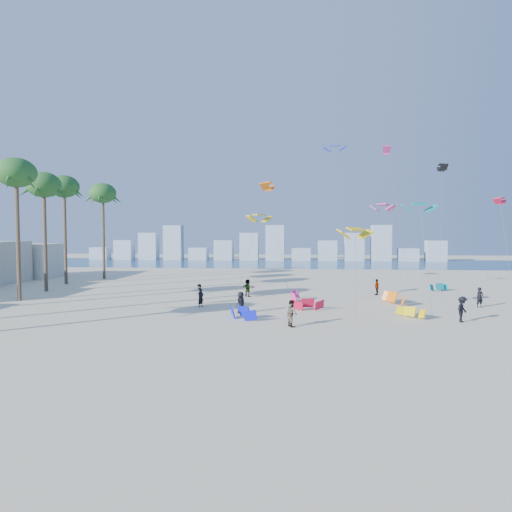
{
  "coord_description": "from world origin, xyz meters",
  "views": [
    {
      "loc": [
        6.88,
        -25.44,
        6.68
      ],
      "look_at": [
        3.0,
        16.0,
        4.5
      ],
      "focal_mm": 31.62,
      "sensor_mm": 36.0,
      "label": 1
    }
  ],
  "objects": [
    {
      "name": "ocean",
      "position": [
        0.0,
        72.0,
        0.01
      ],
      "size": [
        220.0,
        220.0,
        0.0
      ],
      "primitive_type": "plane",
      "color": "navy",
      "rests_on": "ground"
    },
    {
      "name": "kitesurfers_far",
      "position": [
        8.57,
        15.51,
        0.92
      ],
      "size": [
        26.14,
        15.67,
        1.93
      ],
      "color": "black",
      "rests_on": "ground"
    },
    {
      "name": "distant_skyline",
      "position": [
        -1.19,
        82.0,
        3.09
      ],
      "size": [
        85.0,
        3.0,
        8.4
      ],
      "color": "#9EADBF",
      "rests_on": "ground"
    },
    {
      "name": "kitesurfer_mid",
      "position": [
        6.44,
        6.35,
        0.95
      ],
      "size": [
        1.06,
        1.15,
        1.89
      ],
      "primitive_type": "imported",
      "rotation": [
        0.0,
        0.0,
        2.06
      ],
      "color": "gray",
      "rests_on": "ground"
    },
    {
      "name": "grounded_kites",
      "position": [
        11.69,
        15.85,
        0.46
      ],
      "size": [
        23.06,
        20.56,
        1.05
      ],
      "color": "#0D16E7",
      "rests_on": "ground"
    },
    {
      "name": "flying_kites",
      "position": [
        14.62,
        24.08,
        11.99
      ],
      "size": [
        27.75,
        35.97,
        18.57
      ],
      "color": "#DEBF0B",
      "rests_on": "ground"
    },
    {
      "name": "palm_row",
      "position": [
        -21.95,
        16.16,
        11.71
      ],
      "size": [
        7.13,
        44.8,
        14.93
      ],
      "color": "brown",
      "rests_on": "ground"
    },
    {
      "name": "ground",
      "position": [
        0.0,
        0.0,
        0.0
      ],
      "size": [
        220.0,
        220.0,
        0.0
      ],
      "primitive_type": "plane",
      "color": "beige",
      "rests_on": "ground"
    },
    {
      "name": "kitesurfer_near",
      "position": [
        -1.79,
        14.0,
        0.86
      ],
      "size": [
        0.69,
        0.75,
        1.72
      ],
      "primitive_type": "imported",
      "rotation": [
        0.0,
        0.0,
        0.98
      ],
      "color": "black",
      "rests_on": "ground"
    }
  ]
}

